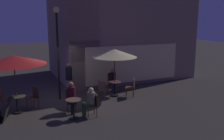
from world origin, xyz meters
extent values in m
plane|color=#36312C|center=(0.00, 0.00, 0.00)|extent=(60.00, 60.00, 0.00)
cube|color=gray|center=(5.02, 2.20, 4.85)|extent=(8.22, 1.67, 9.70)
cube|color=gray|center=(1.75, 4.38, 4.85)|extent=(1.67, 6.03, 9.70)
cube|color=beige|center=(4.61, 1.32, 1.25)|extent=(5.75, 0.08, 2.10)
cylinder|color=black|center=(0.11, 0.37, 2.05)|extent=(0.10, 0.10, 4.09)
sphere|color=#FAE388|center=(0.11, 0.37, 4.18)|extent=(0.29, 0.29, 0.29)
cube|color=black|center=(-2.29, -1.47, 0.44)|extent=(0.41, 0.60, 0.86)
cylinder|color=black|center=(2.71, -0.24, 0.01)|extent=(0.40, 0.40, 0.03)
cylinder|color=black|center=(2.71, -0.24, 0.35)|extent=(0.06, 0.06, 0.70)
cylinder|color=brown|center=(2.71, -0.24, 0.72)|extent=(0.67, 0.67, 0.03)
cylinder|color=black|center=(-1.89, -0.75, 0.01)|extent=(0.40, 0.40, 0.03)
cylinder|color=black|center=(-1.89, -0.75, 0.34)|extent=(0.06, 0.06, 0.69)
cylinder|color=#433A27|center=(-1.89, -0.75, 0.70)|extent=(0.72, 0.72, 0.03)
cylinder|color=black|center=(0.07, -2.27, 0.01)|extent=(0.40, 0.40, 0.03)
cylinder|color=black|center=(0.07, -2.27, 0.37)|extent=(0.06, 0.06, 0.74)
cylinder|color=brown|center=(0.07, -2.27, 0.76)|extent=(0.61, 0.61, 0.03)
cylinder|color=black|center=(2.71, -0.24, 0.03)|extent=(0.36, 0.36, 0.06)
cylinder|color=#4E3E1E|center=(2.71, -0.24, 1.15)|extent=(0.05, 0.05, 2.30)
cone|color=beige|center=(2.71, -0.24, 2.16)|extent=(2.17, 2.17, 0.38)
cylinder|color=black|center=(-1.89, -0.75, 0.03)|extent=(0.36, 0.36, 0.06)
cylinder|color=#493F27|center=(-1.89, -0.75, 1.17)|extent=(0.05, 0.05, 2.34)
cone|color=maroon|center=(-1.89, -0.75, 2.21)|extent=(2.54, 2.54, 0.36)
cylinder|color=brown|center=(3.11, -0.71, 0.22)|extent=(0.03, 0.03, 0.45)
cylinder|color=brown|center=(3.30, -0.42, 0.22)|extent=(0.03, 0.03, 0.45)
cylinder|color=brown|center=(3.40, -0.89, 0.22)|extent=(0.03, 0.03, 0.45)
cylinder|color=brown|center=(3.59, -0.61, 0.22)|extent=(0.03, 0.03, 0.45)
cube|color=brown|center=(3.35, -0.66, 0.47)|extent=(0.59, 0.59, 0.04)
cube|color=brown|center=(3.51, -0.76, 0.71)|extent=(0.27, 0.38, 0.45)
cylinder|color=#4C2F26|center=(3.03, 0.28, 0.22)|extent=(0.03, 0.03, 0.45)
cylinder|color=#4C2F26|center=(2.70, 0.37, 0.22)|extent=(0.03, 0.03, 0.45)
cylinder|color=#4C2F26|center=(3.12, 0.61, 0.22)|extent=(0.03, 0.03, 0.45)
cylinder|color=#4C2F26|center=(2.79, 0.70, 0.22)|extent=(0.03, 0.03, 0.45)
cube|color=#4C2F26|center=(2.91, 0.49, 0.46)|extent=(0.52, 0.52, 0.04)
cube|color=#4C2F26|center=(2.96, 0.68, 0.72)|extent=(0.42, 0.15, 0.48)
cylinder|color=brown|center=(2.15, -0.30, 0.23)|extent=(0.03, 0.03, 0.45)
cylinder|color=brown|center=(2.29, -0.62, 0.23)|extent=(0.03, 0.03, 0.45)
cylinder|color=brown|center=(1.84, -0.44, 0.23)|extent=(0.03, 0.03, 0.45)
cylinder|color=brown|center=(1.97, -0.75, 0.23)|extent=(0.03, 0.03, 0.45)
cube|color=brown|center=(2.06, -0.53, 0.47)|extent=(0.57, 0.57, 0.04)
cube|color=brown|center=(1.88, -0.60, 0.70)|extent=(0.21, 0.41, 0.43)
cylinder|color=brown|center=(-1.32, -0.66, 0.22)|extent=(0.03, 0.03, 0.44)
cylinder|color=brown|center=(-1.47, -0.35, 0.22)|extent=(0.03, 0.03, 0.44)
cylinder|color=brown|center=(-1.02, -0.50, 0.22)|extent=(0.03, 0.03, 0.44)
cylinder|color=brown|center=(-1.17, -0.20, 0.22)|extent=(0.03, 0.03, 0.44)
cube|color=brown|center=(-1.24, -0.43, 0.46)|extent=(0.57, 0.57, 0.04)
cube|color=brown|center=(-1.07, -0.34, 0.71)|extent=(0.23, 0.40, 0.47)
cylinder|color=brown|center=(-2.18, -0.29, 0.24)|extent=(0.03, 0.03, 0.47)
cylinder|color=brown|center=(-2.39, -0.52, 0.24)|extent=(0.03, 0.03, 0.47)
cylinder|color=brown|center=(-2.42, -0.08, 0.24)|extent=(0.03, 0.03, 0.47)
cube|color=brown|center=(-2.40, -0.30, 0.49)|extent=(0.55, 0.55, 0.04)
cylinder|color=brown|center=(0.58, -2.49, 0.22)|extent=(0.03, 0.03, 0.43)
cylinder|color=brown|center=(0.60, -2.14, 0.22)|extent=(0.03, 0.03, 0.43)
cylinder|color=brown|center=(0.92, -2.51, 0.22)|extent=(0.03, 0.03, 0.43)
cylinder|color=brown|center=(0.95, -2.17, 0.22)|extent=(0.03, 0.03, 0.43)
cube|color=brown|center=(0.76, -2.33, 0.45)|extent=(0.47, 0.47, 0.04)
cube|color=brown|center=(0.96, -2.34, 0.68)|extent=(0.07, 0.44, 0.44)
cylinder|color=brown|center=(0.32, -1.73, 0.24)|extent=(0.03, 0.03, 0.48)
cylinder|color=brown|center=(-0.01, -1.68, 0.24)|extent=(0.03, 0.03, 0.48)
cylinder|color=brown|center=(0.38, -1.39, 0.24)|extent=(0.03, 0.03, 0.48)
cylinder|color=brown|center=(0.04, -1.34, 0.24)|extent=(0.03, 0.03, 0.48)
cube|color=brown|center=(0.18, -1.53, 0.49)|extent=(0.49, 0.49, 0.03)
cube|color=brown|center=(0.21, -1.34, 0.74)|extent=(0.43, 0.10, 0.45)
cube|color=#212847|center=(2.87, 0.36, 0.49)|extent=(0.41, 0.43, 0.14)
cylinder|color=#212847|center=(2.83, 0.20, 0.24)|extent=(0.14, 0.14, 0.49)
cylinder|color=black|center=(2.91, 0.49, 0.76)|extent=(0.33, 0.33, 0.54)
sphere|color=#976B4C|center=(2.91, 0.49, 1.13)|extent=(0.22, 0.22, 0.22)
cube|color=#2D4E2A|center=(0.62, -2.32, 0.49)|extent=(0.38, 0.34, 0.14)
cylinder|color=#2D4E2A|center=(0.46, -2.30, 0.24)|extent=(0.14, 0.14, 0.49)
cylinder|color=#7C7154|center=(0.76, -2.33, 0.74)|extent=(0.32, 0.32, 0.51)
sphere|color=beige|center=(0.76, -2.33, 1.09)|extent=(0.20, 0.20, 0.20)
cube|color=black|center=(0.16, -1.67, 0.49)|extent=(0.41, 0.41, 0.14)
cylinder|color=black|center=(0.14, -1.83, 0.24)|extent=(0.14, 0.14, 0.49)
cylinder|color=#46121B|center=(0.18, -1.53, 0.78)|extent=(0.36, 0.36, 0.59)
sphere|color=#936A4A|center=(0.18, -1.53, 1.17)|extent=(0.22, 0.22, 0.22)
cylinder|color=slate|center=(0.65, 0.62, 0.43)|extent=(0.27, 0.27, 0.86)
cylinder|color=black|center=(0.65, 0.62, 1.17)|extent=(0.32, 0.32, 0.62)
sphere|color=brown|center=(0.65, 0.62, 1.57)|extent=(0.19, 0.19, 0.19)
camera|label=1|loc=(-2.37, -11.50, 3.86)|focal=41.43mm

